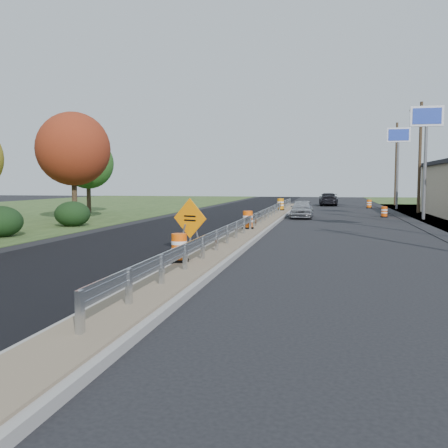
% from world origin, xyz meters
% --- Properties ---
extents(ground, '(140.00, 140.00, 0.00)m').
position_xyz_m(ground, '(0.00, 0.00, 0.00)').
color(ground, black).
rests_on(ground, ground).
extents(milled_overlay, '(7.20, 120.00, 0.01)m').
position_xyz_m(milled_overlay, '(-4.40, 10.00, 0.01)').
color(milled_overlay, black).
rests_on(milled_overlay, ground).
extents(median, '(1.60, 55.00, 0.23)m').
position_xyz_m(median, '(0.00, 8.00, 0.11)').
color(median, gray).
rests_on(median, ground).
extents(guardrail, '(0.10, 46.15, 0.72)m').
position_xyz_m(guardrail, '(0.00, 9.00, 0.73)').
color(guardrail, silver).
rests_on(guardrail, median).
extents(pylon_sign_mid, '(2.20, 0.30, 7.90)m').
position_xyz_m(pylon_sign_mid, '(10.50, 16.00, 6.48)').
color(pylon_sign_mid, slate).
rests_on(pylon_sign_mid, ground).
extents(pylon_sign_north, '(2.20, 0.30, 7.90)m').
position_xyz_m(pylon_sign_north, '(10.50, 30.00, 6.48)').
color(pylon_sign_north, slate).
rests_on(pylon_sign_north, ground).
extents(utility_pole_nmid, '(1.90, 0.26, 9.40)m').
position_xyz_m(utility_pole_nmid, '(11.50, 24.00, 4.93)').
color(utility_pole_nmid, '#473523').
rests_on(utility_pole_nmid, ground).
extents(utility_pole_north, '(1.90, 0.26, 9.40)m').
position_xyz_m(utility_pole_north, '(11.50, 39.00, 4.93)').
color(utility_pole_north, '#473523').
rests_on(utility_pole_north, ground).
extents(hedge_mid, '(2.09, 2.09, 1.52)m').
position_xyz_m(hedge_mid, '(-11.50, 0.00, 0.76)').
color(hedge_mid, black).
rests_on(hedge_mid, ground).
extents(hedge_north, '(2.09, 2.09, 1.52)m').
position_xyz_m(hedge_north, '(-11.00, 6.00, 0.76)').
color(hedge_north, black).
rests_on(hedge_north, ground).
extents(tree_near_red, '(4.95, 4.95, 7.35)m').
position_xyz_m(tree_near_red, '(-13.00, 10.00, 4.86)').
color(tree_near_red, '#473523').
rests_on(tree_near_red, ground).
extents(tree_near_back, '(4.29, 4.29, 6.37)m').
position_xyz_m(tree_near_back, '(-16.00, 18.00, 4.21)').
color(tree_near_back, '#473523').
rests_on(tree_near_back, ground).
extents(caution_sign, '(1.39, 0.62, 2.05)m').
position_xyz_m(caution_sign, '(-1.15, -3.35, 0.52)').
color(caution_sign, white).
rests_on(caution_sign, ground).
extents(barrel_median_near, '(0.58, 0.58, 0.85)m').
position_xyz_m(barrel_median_near, '(-0.55, -6.74, 0.64)').
color(barrel_median_near, black).
rests_on(barrel_median_near, median).
extents(barrel_median_mid, '(0.63, 0.63, 0.92)m').
position_xyz_m(barrel_median_mid, '(-0.19, 4.36, 0.67)').
color(barrel_median_mid, black).
rests_on(barrel_median_mid, median).
extents(barrel_median_far, '(0.69, 0.69, 1.01)m').
position_xyz_m(barrel_median_far, '(-0.10, 21.97, 0.71)').
color(barrel_median_far, black).
rests_on(barrel_median_far, median).
extents(barrel_shoulder_mid, '(0.56, 0.56, 0.82)m').
position_xyz_m(barrel_shoulder_mid, '(8.07, 18.05, 0.39)').
color(barrel_shoulder_mid, black).
rests_on(barrel_shoulder_mid, ground).
extents(barrel_shoulder_far, '(0.58, 0.58, 0.85)m').
position_xyz_m(barrel_shoulder_far, '(8.05, 31.63, 0.41)').
color(barrel_shoulder_far, black).
rests_on(barrel_shoulder_far, ground).
extents(car_silver, '(1.64, 4.00, 1.36)m').
position_xyz_m(car_silver, '(2.04, 15.88, 0.68)').
color(car_silver, '#B0B1B5').
rests_on(car_silver, ground).
extents(car_dark_far, '(2.15, 4.99, 1.43)m').
position_xyz_m(car_dark_far, '(3.97, 36.45, 0.72)').
color(car_dark_far, black).
rests_on(car_dark_far, ground).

